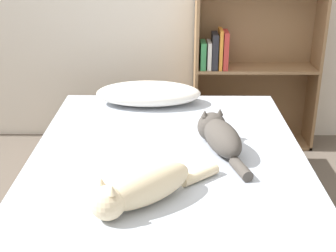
{
  "coord_description": "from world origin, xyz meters",
  "views": [
    {
      "loc": [
        0.02,
        -2.0,
        1.46
      ],
      "look_at": [
        0.0,
        0.14,
        0.55
      ],
      "focal_mm": 50.0,
      "sensor_mm": 36.0,
      "label": 1
    }
  ],
  "objects_px": {
    "pillow": "(148,94)",
    "cat_dark": "(220,135)",
    "bed": "(168,197)",
    "cat_light": "(141,188)",
    "bookshelf": "(250,64)"
  },
  "relations": [
    {
      "from": "pillow",
      "to": "cat_light",
      "type": "distance_m",
      "value": 1.14
    },
    {
      "from": "bed",
      "to": "pillow",
      "type": "xyz_separation_m",
      "value": [
        -0.13,
        0.72,
        0.3
      ]
    },
    {
      "from": "cat_light",
      "to": "cat_dark",
      "type": "height_order",
      "value": "cat_dark"
    },
    {
      "from": "pillow",
      "to": "cat_dark",
      "type": "height_order",
      "value": "cat_dark"
    },
    {
      "from": "bed",
      "to": "cat_light",
      "type": "bearing_deg",
      "value": -103.23
    },
    {
      "from": "cat_dark",
      "to": "bookshelf",
      "type": "height_order",
      "value": "bookshelf"
    },
    {
      "from": "pillow",
      "to": "cat_dark",
      "type": "bearing_deg",
      "value": -59.26
    },
    {
      "from": "cat_light",
      "to": "bookshelf",
      "type": "distance_m",
      "value": 1.72
    },
    {
      "from": "bed",
      "to": "cat_light",
      "type": "relative_size",
      "value": 3.49
    },
    {
      "from": "bed",
      "to": "cat_dark",
      "type": "relative_size",
      "value": 3.49
    },
    {
      "from": "cat_dark",
      "to": "bookshelf",
      "type": "distance_m",
      "value": 1.13
    },
    {
      "from": "cat_light",
      "to": "cat_dark",
      "type": "xyz_separation_m",
      "value": [
        0.35,
        0.51,
        0.0
      ]
    },
    {
      "from": "pillow",
      "to": "cat_dark",
      "type": "relative_size",
      "value": 1.24
    },
    {
      "from": "pillow",
      "to": "bookshelf",
      "type": "bearing_deg",
      "value": 32.98
    },
    {
      "from": "bookshelf",
      "to": "pillow",
      "type": "bearing_deg",
      "value": -147.02
    }
  ]
}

